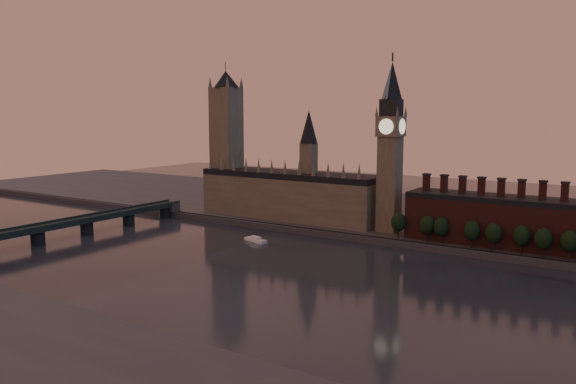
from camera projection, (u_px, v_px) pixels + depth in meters
name	position (u px, v px, depth m)	size (l,w,h in m)	color
ground	(274.00, 279.00, 258.13)	(900.00, 900.00, 0.00)	black
north_bank	(412.00, 216.00, 406.02)	(900.00, 182.00, 4.00)	#434348
palace_of_westminster	(290.00, 193.00, 385.33)	(130.00, 30.30, 74.00)	#81725C
victoria_tower	(227.00, 136.00, 410.04)	(24.00, 24.00, 108.00)	#81725C
big_ben	(390.00, 145.00, 336.41)	(15.00, 15.00, 107.00)	#81725C
chimney_block	(509.00, 221.00, 304.25)	(110.00, 25.00, 37.00)	#592722
embankment_tree_0	(399.00, 222.00, 323.31)	(8.60, 8.60, 14.88)	black
embankment_tree_1	(427.00, 225.00, 314.49)	(8.60, 8.60, 14.88)	black
embankment_tree_2	(441.00, 227.00, 310.40)	(8.60, 8.60, 14.88)	black
embankment_tree_3	(472.00, 231.00, 300.00)	(8.60, 8.60, 14.88)	black
embankment_tree_4	(494.00, 233.00, 293.81)	(8.60, 8.60, 14.88)	black
embankment_tree_5	(522.00, 236.00, 287.63)	(8.60, 8.60, 14.88)	black
embankment_tree_6	(543.00, 239.00, 280.62)	(8.60, 8.60, 14.88)	black
embankment_tree_7	(570.00, 241.00, 274.79)	(8.60, 8.60, 14.88)	black
westminster_bridge	(59.00, 227.00, 338.06)	(14.00, 200.00, 11.55)	#1E2F2B
river_boat	(256.00, 240.00, 333.29)	(16.65, 8.44, 3.20)	silver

